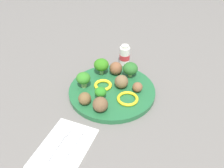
{
  "coord_description": "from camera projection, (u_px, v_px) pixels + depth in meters",
  "views": [
    {
      "loc": [
        -0.53,
        -0.23,
        0.49
      ],
      "look_at": [
        0.0,
        0.0,
        0.04
      ],
      "focal_mm": 37.12,
      "sensor_mm": 36.0,
      "label": 1
    }
  ],
  "objects": [
    {
      "name": "ground_plane",
      "position": [
        112.0,
        93.0,
        0.76
      ],
      "size": [
        4.0,
        4.0,
        0.0
      ],
      "primitive_type": "plane",
      "color": "slate"
    },
    {
      "name": "plate",
      "position": [
        112.0,
        91.0,
        0.76
      ],
      "size": [
        0.28,
        0.28,
        0.02
      ],
      "primitive_type": "cylinder",
      "color": "#236638",
      "rests_on": "ground_plane"
    },
    {
      "name": "broccoli_floret_back_left",
      "position": [
        101.0,
        65.0,
        0.8
      ],
      "size": [
        0.05,
        0.05,
        0.06
      ],
      "color": "#8CC576",
      "rests_on": "plate"
    },
    {
      "name": "broccoli_floret_far_rim",
      "position": [
        101.0,
        92.0,
        0.7
      ],
      "size": [
        0.04,
        0.04,
        0.04
      ],
      "color": "#A0B970",
      "rests_on": "plate"
    },
    {
      "name": "broccoli_floret_mid_left",
      "position": [
        83.0,
        79.0,
        0.74
      ],
      "size": [
        0.05,
        0.05,
        0.05
      ],
      "color": "#A9C373",
      "rests_on": "plate"
    },
    {
      "name": "broccoli_floret_back_right",
      "position": [
        130.0,
        69.0,
        0.79
      ],
      "size": [
        0.05,
        0.05,
        0.05
      ],
      "color": "#98C46C",
      "rests_on": "plate"
    },
    {
      "name": "meatball_back_left",
      "position": [
        137.0,
        87.0,
        0.73
      ],
      "size": [
        0.03,
        0.03,
        0.03
      ],
      "primitive_type": "sphere",
      "color": "brown",
      "rests_on": "plate"
    },
    {
      "name": "meatball_front_right",
      "position": [
        116.0,
        68.0,
        0.8
      ],
      "size": [
        0.05,
        0.05,
        0.05
      ],
      "primitive_type": "sphere",
      "color": "brown",
      "rests_on": "plate"
    },
    {
      "name": "meatball_far_rim",
      "position": [
        100.0,
        104.0,
        0.66
      ],
      "size": [
        0.04,
        0.04,
        0.04
      ],
      "primitive_type": "sphere",
      "color": "brown",
      "rests_on": "plate"
    },
    {
      "name": "meatball_back_right",
      "position": [
        85.0,
        99.0,
        0.68
      ],
      "size": [
        0.04,
        0.04,
        0.04
      ],
      "primitive_type": "sphere",
      "color": "brown",
      "rests_on": "plate"
    },
    {
      "name": "meatball_center",
      "position": [
        121.0,
        82.0,
        0.74
      ],
      "size": [
        0.04,
        0.04,
        0.04
      ],
      "primitive_type": "sphere",
      "color": "brown",
      "rests_on": "plate"
    },
    {
      "name": "pepper_ring_far_rim",
      "position": [
        128.0,
        99.0,
        0.71
      ],
      "size": [
        0.08,
        0.08,
        0.01
      ],
      "primitive_type": "torus",
      "rotation": [
        0.0,
        0.0,
        3.3
      ],
      "color": "yellow",
      "rests_on": "plate"
    },
    {
      "name": "pepper_ring_front_right",
      "position": [
        103.0,
        85.0,
        0.76
      ],
      "size": [
        0.08,
        0.08,
        0.01
      ],
      "primitive_type": "torus",
      "rotation": [
        0.0,
        0.0,
        1.03
      ],
      "color": "yellow",
      "rests_on": "plate"
    },
    {
      "name": "napkin",
      "position": [
        64.0,
        147.0,
        0.59
      ],
      "size": [
        0.17,
        0.13,
        0.01
      ],
      "primitive_type": "cube",
      "rotation": [
        0.0,
        0.0,
        0.04
      ],
      "color": "white",
      "rests_on": "ground_plane"
    },
    {
      "name": "fork",
      "position": [
        59.0,
        141.0,
        0.59
      ],
      "size": [
        0.12,
        0.02,
        0.01
      ],
      "color": "silver",
      "rests_on": "napkin"
    },
    {
      "name": "knife",
      "position": [
        71.0,
        146.0,
        0.58
      ],
      "size": [
        0.15,
        0.02,
        0.01
      ],
      "color": "silver",
      "rests_on": "napkin"
    },
    {
      "name": "yogurt_bottle",
      "position": [
        125.0,
        56.0,
        0.88
      ],
      "size": [
        0.04,
        0.04,
        0.08
      ],
      "color": "white",
      "rests_on": "ground_plane"
    }
  ]
}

